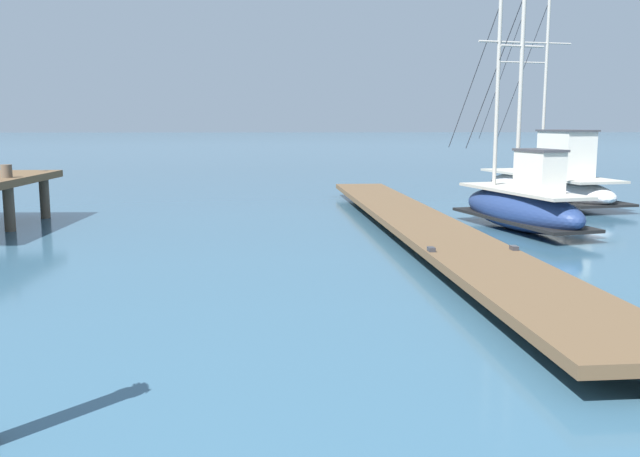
{
  "coord_description": "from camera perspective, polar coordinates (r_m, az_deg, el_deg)",
  "views": [
    {
      "loc": [
        1.5,
        -0.29,
        2.84
      ],
      "look_at": [
        1.85,
        9.05,
        1.4
      ],
      "focal_mm": 38.71,
      "sensor_mm": 36.0,
      "label": 1
    }
  ],
  "objects": [
    {
      "name": "floating_dock",
      "position": [
        17.2,
        8.33,
        0.4
      ],
      "size": [
        2.97,
        20.83,
        0.53
      ],
      "color": "brown",
      "rests_on": "ground"
    },
    {
      "name": "fishing_boat_2",
      "position": [
        25.76,
        18.39,
        3.67
      ],
      "size": [
        3.46,
        9.1,
        7.46
      ],
      "color": "silver",
      "rests_on": "ground"
    },
    {
      "name": "fishing_boat_0",
      "position": [
        18.97,
        16.37,
        1.97
      ],
      "size": [
        2.62,
        6.67,
        6.42
      ],
      "color": "navy",
      "rests_on": "ground"
    }
  ]
}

